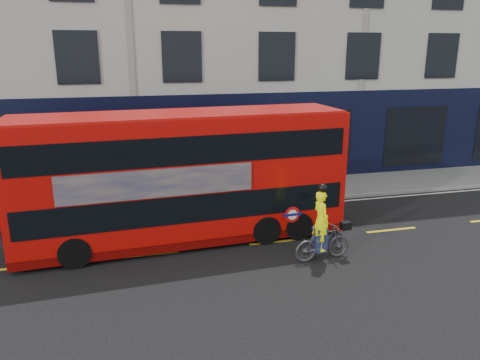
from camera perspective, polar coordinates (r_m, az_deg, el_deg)
name	(u,v)px	position (r m, az deg, el deg)	size (l,w,h in m)	color
ground	(151,278)	(12.83, -10.77, -11.70)	(120.00, 120.00, 0.00)	black
pavement	(141,201)	(18.82, -12.02, -2.49)	(60.00, 3.00, 0.12)	slate
kerb	(142,213)	(17.40, -11.82, -3.99)	(60.00, 0.12, 0.13)	gray
building_terrace	(126,12)	(24.40, -13.75, 19.25)	(50.00, 10.07, 15.00)	#B1AFA7
road_edge_line	(143,218)	(17.14, -11.76, -4.52)	(58.00, 0.10, 0.01)	silver
lane_dashes	(148,255)	(14.18, -11.15, -8.93)	(58.00, 0.12, 0.01)	yellow
bus	(184,177)	(14.38, -6.82, 0.39)	(10.12, 2.85, 4.03)	#C20B07
cyclist	(322,235)	(13.51, 9.99, -6.61)	(1.76, 0.67, 2.28)	#444649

